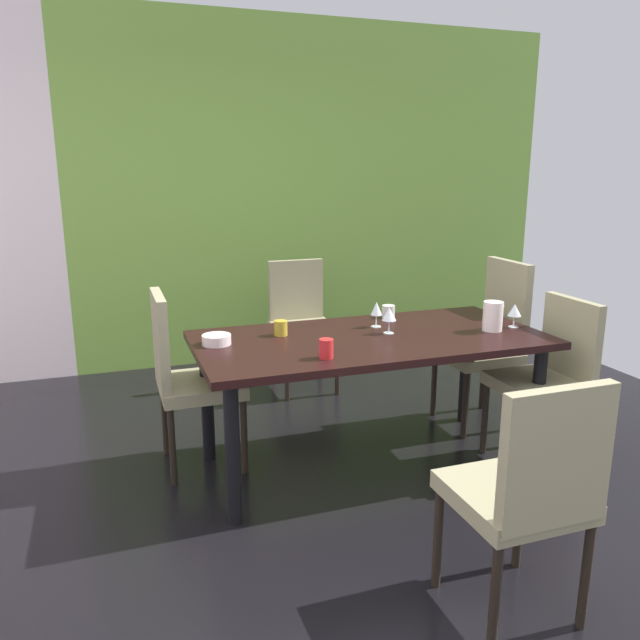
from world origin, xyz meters
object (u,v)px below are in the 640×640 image
(wine_glass_south, at_px, (515,311))
(serving_bowl_left, at_px, (217,340))
(dining_table, at_px, (370,351))
(chair_head_far, at_px, (301,317))
(wine_glass_right, at_px, (389,315))
(chair_right_far, at_px, (490,337))
(chair_right_near, at_px, (550,371))
(cup_center, at_px, (326,349))
(chair_head_near, at_px, (529,488))
(pitcher_east, at_px, (493,316))
(chair_left_far, at_px, (185,372))
(wine_glass_front, at_px, (376,309))
(cup_corner, at_px, (281,328))
(cup_rear, at_px, (388,311))

(wine_glass_south, bearing_deg, serving_bowl_left, 172.80)
(dining_table, relative_size, chair_head_far, 1.98)
(wine_glass_right, bearing_deg, chair_right_far, 17.92)
(chair_right_near, distance_m, wine_glass_south, 0.38)
(chair_right_near, xyz_separation_m, cup_center, (-1.31, 0.01, 0.26))
(chair_head_near, xyz_separation_m, wine_glass_right, (0.10, 1.36, 0.31))
(cup_center, bearing_deg, pitcher_east, 9.55)
(chair_right_far, distance_m, wine_glass_right, 0.93)
(chair_right_far, bearing_deg, chair_right_near, 178.90)
(chair_left_far, distance_m, wine_glass_right, 1.15)
(dining_table, distance_m, chair_right_near, 1.00)
(wine_glass_front, xyz_separation_m, cup_center, (-0.47, -0.46, -0.06))
(chair_left_far, height_order, cup_corner, chair_left_far)
(chair_left_far, relative_size, wine_glass_right, 6.80)
(dining_table, xyz_separation_m, chair_right_near, (0.95, -0.30, -0.13))
(chair_left_far, relative_size, wine_glass_south, 7.32)
(cup_center, bearing_deg, chair_head_far, 76.56)
(chair_head_far, height_order, pitcher_east, chair_head_far)
(chair_head_far, bearing_deg, wine_glass_right, 93.81)
(wine_glass_south, relative_size, pitcher_east, 0.82)
(dining_table, height_order, cup_corner, cup_corner)
(cup_corner, xyz_separation_m, cup_rear, (0.73, 0.18, -0.00))
(chair_right_far, distance_m, cup_corner, 1.43)
(chair_right_far, distance_m, cup_rear, 0.72)
(dining_table, xyz_separation_m, wine_glass_right, (0.12, 0.02, 0.19))
(wine_glass_front, distance_m, cup_center, 0.66)
(cup_rear, bearing_deg, chair_head_far, 104.20)
(chair_left_far, height_order, serving_bowl_left, chair_left_far)
(chair_left_far, distance_m, wine_glass_south, 1.86)
(chair_right_far, height_order, cup_center, chair_right_far)
(wine_glass_front, bearing_deg, chair_right_near, -29.15)
(chair_head_far, distance_m, wine_glass_south, 1.67)
(chair_right_near, xyz_separation_m, cup_rear, (-0.68, 0.66, 0.25))
(wine_glass_south, bearing_deg, pitcher_east, -172.54)
(wine_glass_right, bearing_deg, wine_glass_front, 92.37)
(wine_glass_right, relative_size, wine_glass_front, 1.00)
(chair_left_far, bearing_deg, wine_glass_south, 77.85)
(chair_left_far, bearing_deg, wine_glass_front, 83.52)
(chair_right_near, relative_size, serving_bowl_left, 6.26)
(serving_bowl_left, bearing_deg, chair_left_far, 129.37)
(chair_right_far, height_order, wine_glass_front, chair_right_far)
(dining_table, bearing_deg, chair_head_far, 88.75)
(cup_corner, bearing_deg, chair_head_far, 67.45)
(pitcher_east, bearing_deg, cup_center, -170.45)
(chair_right_far, bearing_deg, wine_glass_south, 162.73)
(chair_right_far, relative_size, serving_bowl_left, 7.09)
(wine_glass_south, bearing_deg, wine_glass_front, 160.01)
(cup_corner, distance_m, pitcher_east, 1.18)
(serving_bowl_left, height_order, pitcher_east, pitcher_east)
(cup_center, relative_size, pitcher_east, 0.57)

